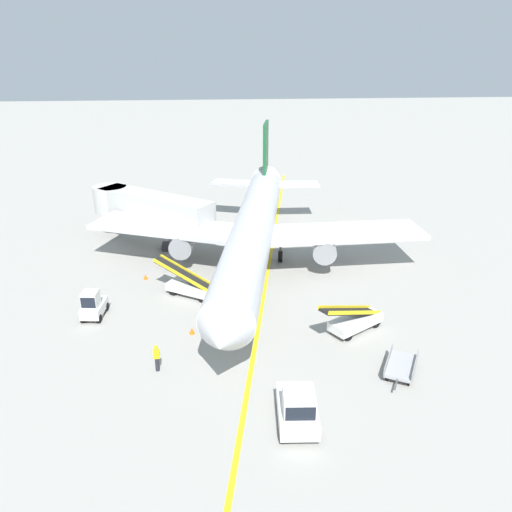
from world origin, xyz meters
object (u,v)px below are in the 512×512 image
object	(u,v)px
airliner	(253,229)
pushback_tug	(298,408)
belt_loader_aft_hold	(191,286)
safety_cone_nose_right	(192,331)
baggage_tug_near_wing	(93,305)
jet_bridge	(144,206)
safety_cone_nose_left	(145,277)
ground_crew_marshaller	(157,357)
belt_loader_forward_hold	(354,320)
baggage_cart_loaded	(401,366)

from	to	relation	value
airliner	pushback_tug	bearing A→B (deg)	-88.33
belt_loader_aft_hold	safety_cone_nose_right	size ratio (longest dim) A/B	11.14
baggage_tug_near_wing	safety_cone_nose_right	world-z (taller)	baggage_tug_near_wing
jet_bridge	baggage_tug_near_wing	xyz separation A→B (m)	(-2.05, -14.30, -2.62)
safety_cone_nose_left	safety_cone_nose_right	world-z (taller)	same
jet_bridge	belt_loader_aft_hold	distance (m)	12.61
airliner	ground_crew_marshaller	world-z (taller)	airliner
belt_loader_aft_hold	belt_loader_forward_hold	bearing A→B (deg)	-29.27
jet_bridge	baggage_tug_near_wing	distance (m)	14.68
safety_cone_nose_left	belt_loader_aft_hold	bearing A→B (deg)	-39.99
baggage_cart_loaded	safety_cone_nose_left	bearing A→B (deg)	138.75
belt_loader_forward_hold	baggage_cart_loaded	size ratio (longest dim) A/B	1.32
baggage_tug_near_wing	baggage_cart_loaded	bearing A→B (deg)	-23.19
pushback_tug	ground_crew_marshaller	xyz separation A→B (m)	(-7.33, 5.20, -0.08)
baggage_tug_near_wing	safety_cone_nose_right	bearing A→B (deg)	-22.12
belt_loader_aft_hold	ground_crew_marshaller	size ratio (longest dim) A/B	2.88
jet_bridge	safety_cone_nose_left	distance (m)	8.99
pushback_tug	jet_bridge	bearing A→B (deg)	111.28
pushback_tug	baggage_cart_loaded	xyz separation A→B (m)	(6.64, 3.78, -0.53)
safety_cone_nose_right	safety_cone_nose_left	bearing A→B (deg)	114.33
pushback_tug	airliner	bearing A→B (deg)	91.67
belt_loader_aft_hold	baggage_tug_near_wing	bearing A→B (deg)	-156.50
baggage_cart_loaded	safety_cone_nose_right	bearing A→B (deg)	156.22
belt_loader_aft_hold	safety_cone_nose_right	distance (m)	5.65
belt_loader_aft_hold	safety_cone_nose_left	xyz separation A→B (m)	(-3.73, 3.12, -0.56)
safety_cone_nose_left	safety_cone_nose_right	xyz separation A→B (m)	(3.95, -8.74, 0.00)
pushback_tug	safety_cone_nose_left	size ratio (longest dim) A/B	8.46
baggage_tug_near_wing	belt_loader_forward_hold	world-z (taller)	belt_loader_forward_hold
baggage_cart_loaded	safety_cone_nose_left	size ratio (longest dim) A/B	8.40
pushback_tug	ground_crew_marshaller	bearing A→B (deg)	144.63
baggage_tug_near_wing	baggage_cart_loaded	distance (m)	20.55
airliner	baggage_tug_near_wing	distance (m)	14.14
ground_crew_marshaller	belt_loader_forward_hold	bearing A→B (deg)	15.32
baggage_tug_near_wing	belt_loader_aft_hold	xyz separation A→B (m)	(6.57, 2.85, -0.15)
jet_bridge	ground_crew_marshaller	bearing A→B (deg)	-82.22
jet_bridge	airliner	bearing A→B (deg)	-34.95
pushback_tug	ground_crew_marshaller	world-z (taller)	pushback_tug
baggage_cart_loaded	safety_cone_nose_right	distance (m)	13.21
airliner	ground_crew_marshaller	distance (m)	15.96
ground_crew_marshaller	pushback_tug	bearing A→B (deg)	-35.37
airliner	baggage_cart_loaded	xyz separation A→B (m)	(7.20, -15.66, -2.95)
airliner	safety_cone_nose_left	world-z (taller)	airliner
safety_cone_nose_right	baggage_tug_near_wing	bearing A→B (deg)	157.88
airliner	baggage_cart_loaded	bearing A→B (deg)	-65.30
airliner	jet_bridge	distance (m)	11.74
safety_cone_nose_right	ground_crew_marshaller	bearing A→B (deg)	-115.65
belt_loader_aft_hold	safety_cone_nose_left	bearing A→B (deg)	140.01
jet_bridge	pushback_tug	distance (m)	28.19
belt_loader_forward_hold	jet_bridge	bearing A→B (deg)	131.25
ground_crew_marshaller	safety_cone_nose_left	xyz separation A→B (m)	(-2.08, 12.64, -0.69)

